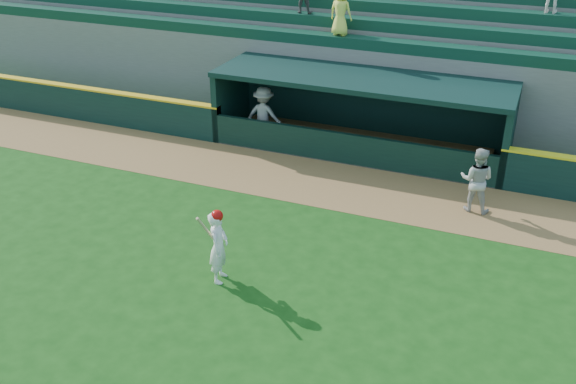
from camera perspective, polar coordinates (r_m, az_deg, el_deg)
name	(u,v)px	position (r m, az deg, el deg)	size (l,w,h in m)	color
ground	(262,271)	(14.89, -2.35, -7.06)	(120.00, 120.00, 0.00)	#144110
warning_track	(331,184)	(18.85, 3.81, 0.71)	(40.00, 3.00, 0.01)	brown
field_wall_left	(36,97)	(26.07, -21.48, 7.86)	(15.50, 0.30, 1.20)	black
wall_stripe_left	(33,81)	(25.89, -21.71, 9.17)	(15.50, 0.32, 0.06)	gold
dugout_player_front	(477,180)	(17.73, 16.43, 1.04)	(0.88, 0.68, 1.81)	#AAABA5
dugout_player_inside	(264,115)	(21.44, -2.16, 6.85)	(1.24, 0.71, 1.92)	#989893
dugout	(363,107)	(21.07, 6.68, 7.48)	(9.40, 2.80, 2.46)	slate
stands	(400,44)	(25.02, 9.88, 12.87)	(34.50, 6.25, 7.01)	slate
batter_at_plate	(219,246)	(14.21, -6.20, -4.75)	(0.52, 0.83, 1.79)	white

